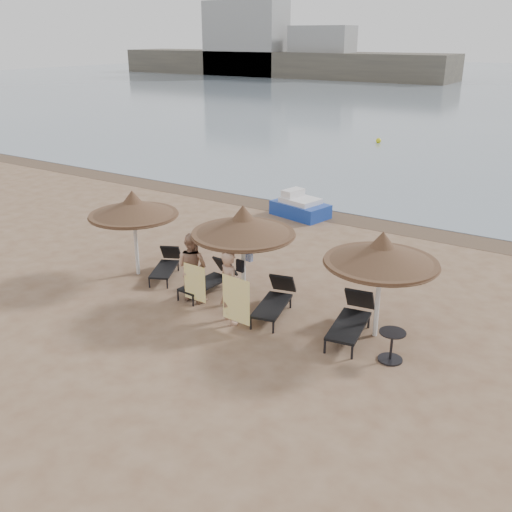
{
  "coord_description": "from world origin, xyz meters",
  "views": [
    {
      "loc": [
        7.65,
        -10.25,
        6.65
      ],
      "look_at": [
        0.27,
        1.2,
        1.35
      ],
      "focal_mm": 40.0,
      "sensor_mm": 36.0,
      "label": 1
    }
  ],
  "objects_px": {
    "palapa_center": "(243,226)",
    "lounger_far_right": "(352,318)",
    "lounger_near_left": "(211,279)",
    "lounger_near_right": "(275,299)",
    "palapa_right": "(382,254)",
    "lounger_far_left": "(166,264)",
    "pedal_boat": "(300,207)",
    "side_table": "(391,347)",
    "person_right": "(230,282)",
    "palapa_left": "(133,208)",
    "person_left": "(192,261)"
  },
  "relations": [
    {
      "from": "lounger_far_right",
      "to": "lounger_near_right",
      "type": "bearing_deg",
      "value": 172.44
    },
    {
      "from": "palapa_center",
      "to": "lounger_far_right",
      "type": "relative_size",
      "value": 1.25
    },
    {
      "from": "lounger_far_right",
      "to": "person_right",
      "type": "relative_size",
      "value": 0.98
    },
    {
      "from": "palapa_right",
      "to": "side_table",
      "type": "distance_m",
      "value": 2.07
    },
    {
      "from": "palapa_right",
      "to": "lounger_near_right",
      "type": "xyz_separation_m",
      "value": [
        -2.59,
        -0.28,
        -1.68
      ]
    },
    {
      "from": "palapa_left",
      "to": "lounger_far_right",
      "type": "relative_size",
      "value": 1.2
    },
    {
      "from": "lounger_far_left",
      "to": "person_left",
      "type": "height_order",
      "value": "person_left"
    },
    {
      "from": "pedal_boat",
      "to": "lounger_near_right",
      "type": "bearing_deg",
      "value": -52.55
    },
    {
      "from": "lounger_near_left",
      "to": "person_right",
      "type": "height_order",
      "value": "person_right"
    },
    {
      "from": "lounger_near_left",
      "to": "person_left",
      "type": "distance_m",
      "value": 0.97
    },
    {
      "from": "lounger_near_right",
      "to": "pedal_boat",
      "type": "relative_size",
      "value": 0.84
    },
    {
      "from": "palapa_left",
      "to": "palapa_center",
      "type": "xyz_separation_m",
      "value": [
        3.71,
        0.13,
        0.09
      ]
    },
    {
      "from": "palapa_center",
      "to": "lounger_far_left",
      "type": "height_order",
      "value": "palapa_center"
    },
    {
      "from": "palapa_center",
      "to": "lounger_far_left",
      "type": "xyz_separation_m",
      "value": [
        -2.91,
        0.25,
        -1.78
      ]
    },
    {
      "from": "lounger_near_right",
      "to": "pedal_boat",
      "type": "height_order",
      "value": "pedal_boat"
    },
    {
      "from": "palapa_left",
      "to": "lounger_far_left",
      "type": "bearing_deg",
      "value": 25.27
    },
    {
      "from": "palapa_center",
      "to": "lounger_near_right",
      "type": "distance_m",
      "value": 2.03
    },
    {
      "from": "lounger_far_right",
      "to": "pedal_boat",
      "type": "relative_size",
      "value": 0.9
    },
    {
      "from": "lounger_far_left",
      "to": "person_left",
      "type": "relative_size",
      "value": 0.82
    },
    {
      "from": "palapa_left",
      "to": "side_table",
      "type": "xyz_separation_m",
      "value": [
        8.05,
        -0.58,
        -1.71
      ]
    },
    {
      "from": "lounger_near_left",
      "to": "person_left",
      "type": "bearing_deg",
      "value": -92.9
    },
    {
      "from": "person_left",
      "to": "side_table",
      "type": "bearing_deg",
      "value": -179.98
    },
    {
      "from": "pedal_boat",
      "to": "palapa_right",
      "type": "bearing_deg",
      "value": -37.61
    },
    {
      "from": "palapa_right",
      "to": "lounger_far_right",
      "type": "bearing_deg",
      "value": -156.32
    },
    {
      "from": "side_table",
      "to": "palapa_right",
      "type": "bearing_deg",
      "value": 129.12
    },
    {
      "from": "palapa_right",
      "to": "lounger_far_left",
      "type": "xyz_separation_m",
      "value": [
        -6.55,
        0.09,
        -1.73
      ]
    },
    {
      "from": "palapa_center",
      "to": "lounger_far_left",
      "type": "relative_size",
      "value": 1.51
    },
    {
      "from": "lounger_far_left",
      "to": "pedal_boat",
      "type": "height_order",
      "value": "pedal_boat"
    },
    {
      "from": "palapa_left",
      "to": "palapa_right",
      "type": "xyz_separation_m",
      "value": [
        7.34,
        0.28,
        0.03
      ]
    },
    {
      "from": "side_table",
      "to": "lounger_near_left",
      "type": "bearing_deg",
      "value": 172.02
    },
    {
      "from": "palapa_right",
      "to": "pedal_boat",
      "type": "height_order",
      "value": "palapa_right"
    },
    {
      "from": "palapa_left",
      "to": "side_table",
      "type": "distance_m",
      "value": 8.25
    },
    {
      "from": "palapa_center",
      "to": "lounger_far_right",
      "type": "xyz_separation_m",
      "value": [
        3.13,
        -0.06,
        -1.71
      ]
    },
    {
      "from": "lounger_near_left",
      "to": "lounger_near_right",
      "type": "distance_m",
      "value": 2.2
    },
    {
      "from": "palapa_center",
      "to": "lounger_near_right",
      "type": "height_order",
      "value": "palapa_center"
    },
    {
      "from": "person_left",
      "to": "lounger_near_left",
      "type": "bearing_deg",
      "value": -96.84
    },
    {
      "from": "palapa_left",
      "to": "side_table",
      "type": "relative_size",
      "value": 3.68
    },
    {
      "from": "lounger_near_left",
      "to": "lounger_far_right",
      "type": "bearing_deg",
      "value": 3.42
    },
    {
      "from": "palapa_center",
      "to": "person_right",
      "type": "relative_size",
      "value": 1.23
    },
    {
      "from": "side_table",
      "to": "person_right",
      "type": "bearing_deg",
      "value": -173.73
    },
    {
      "from": "lounger_near_left",
      "to": "lounger_near_right",
      "type": "bearing_deg",
      "value": 0.4
    },
    {
      "from": "person_left",
      "to": "pedal_boat",
      "type": "height_order",
      "value": "person_left"
    },
    {
      "from": "palapa_right",
      "to": "person_right",
      "type": "distance_m",
      "value": 3.65
    },
    {
      "from": "palapa_center",
      "to": "person_left",
      "type": "xyz_separation_m",
      "value": [
        -1.24,
        -0.59,
        -1.04
      ]
    },
    {
      "from": "lounger_far_right",
      "to": "person_right",
      "type": "xyz_separation_m",
      "value": [
        -2.76,
        -1.08,
        0.68
      ]
    },
    {
      "from": "lounger_near_right",
      "to": "side_table",
      "type": "height_order",
      "value": "lounger_near_right"
    },
    {
      "from": "palapa_center",
      "to": "pedal_boat",
      "type": "xyz_separation_m",
      "value": [
        -2.45,
        7.57,
        -1.75
      ]
    },
    {
      "from": "lounger_far_right",
      "to": "pedal_boat",
      "type": "xyz_separation_m",
      "value": [
        -5.58,
        7.63,
        -0.04
      ]
    },
    {
      "from": "lounger_far_right",
      "to": "palapa_right",
      "type": "bearing_deg",
      "value": 14.65
    },
    {
      "from": "palapa_center",
      "to": "lounger_near_right",
      "type": "relative_size",
      "value": 1.34
    }
  ]
}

